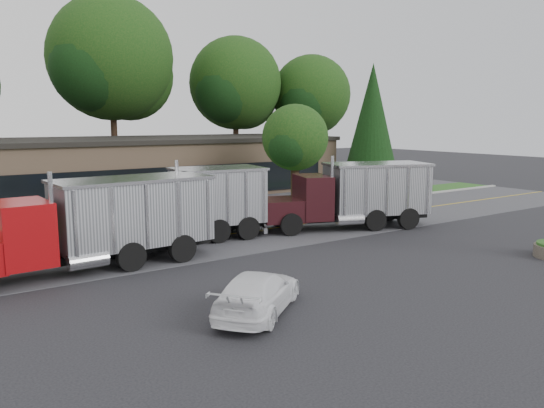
# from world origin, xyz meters

# --- Properties ---
(ground) EXTENTS (140.00, 140.00, 0.00)m
(ground) POSITION_xyz_m (0.00, 0.00, 0.00)
(ground) COLOR #2E2E33
(ground) RESTS_ON ground
(road) EXTENTS (60.00, 8.00, 0.02)m
(road) POSITION_xyz_m (0.00, 9.00, 0.00)
(road) COLOR #59595F
(road) RESTS_ON ground
(center_line) EXTENTS (60.00, 0.12, 0.01)m
(center_line) POSITION_xyz_m (0.00, 9.00, 0.00)
(center_line) COLOR gold
(center_line) RESTS_ON ground
(curb) EXTENTS (60.00, 0.30, 0.12)m
(curb) POSITION_xyz_m (0.00, 13.20, 0.00)
(curb) COLOR #9E9E99
(curb) RESTS_ON ground
(grass_verge) EXTENTS (60.00, 3.40, 0.03)m
(grass_verge) POSITION_xyz_m (0.00, 15.00, 0.00)
(grass_verge) COLOR #2D5D1F
(grass_verge) RESTS_ON ground
(far_parking) EXTENTS (60.00, 7.00, 0.02)m
(far_parking) POSITION_xyz_m (0.00, 20.00, 0.00)
(far_parking) COLOR #59595F
(far_parking) RESTS_ON ground
(strip_mall) EXTENTS (32.00, 12.00, 4.00)m
(strip_mall) POSITION_xyz_m (2.00, 26.00, 2.00)
(strip_mall) COLOR tan
(strip_mall) RESTS_ON ground
(tree_far_c) EXTENTS (11.52, 10.84, 16.43)m
(tree_far_c) POSITION_xyz_m (4.18, 34.14, 10.49)
(tree_far_c) COLOR #382619
(tree_far_c) RESTS_ON ground
(tree_far_d) EXTENTS (9.68, 9.11, 13.81)m
(tree_far_d) POSITION_xyz_m (16.15, 33.12, 8.81)
(tree_far_d) COLOR #382619
(tree_far_d) RESTS_ON ground
(tree_far_e) EXTENTS (8.69, 8.18, 12.39)m
(tree_far_e) POSITION_xyz_m (24.13, 31.10, 7.91)
(tree_far_e) COLOR #382619
(tree_far_e) RESTS_ON ground
(evergreen_right) EXTENTS (4.48, 4.48, 10.17)m
(evergreen_right) POSITION_xyz_m (20.00, 18.00, 5.59)
(evergreen_right) COLOR #382619
(evergreen_right) RESTS_ON ground
(tree_verge) EXTENTS (4.69, 4.41, 6.69)m
(tree_verge) POSITION_xyz_m (10.07, 15.06, 4.25)
(tree_verge) COLOR #382619
(tree_verge) RESTS_ON ground
(dump_truck_red) EXTENTS (10.41, 3.19, 3.36)m
(dump_truck_red) POSITION_xyz_m (-5.57, 6.52, 1.81)
(dump_truck_red) COLOR black
(dump_truck_red) RESTS_ON ground
(dump_truck_blue) EXTENTS (7.33, 3.45, 3.36)m
(dump_truck_blue) POSITION_xyz_m (-0.22, 8.88, 1.80)
(dump_truck_blue) COLOR black
(dump_truck_blue) RESTS_ON ground
(dump_truck_maroon) EXTENTS (9.19, 5.30, 3.36)m
(dump_truck_maroon) POSITION_xyz_m (7.82, 6.85, 1.81)
(dump_truck_maroon) COLOR black
(dump_truck_maroon) RESTS_ON ground
(rally_car) EXTENTS (4.35, 4.00, 1.22)m
(rally_car) POSITION_xyz_m (-3.18, -0.88, 0.61)
(rally_car) COLOR white
(rally_car) RESTS_ON ground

